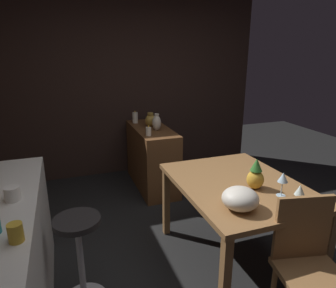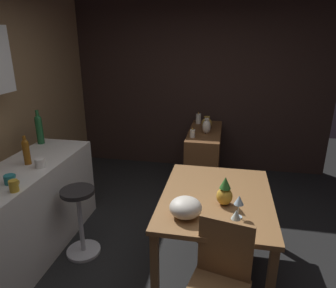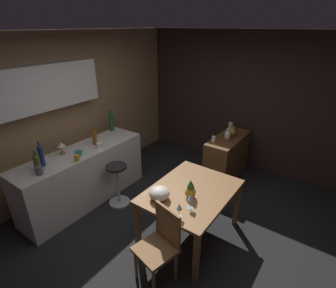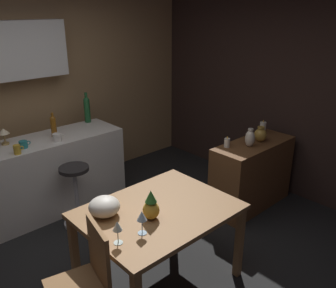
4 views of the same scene
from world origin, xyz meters
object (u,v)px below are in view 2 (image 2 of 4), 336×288
at_px(wine_bottle_green, 39,128).
at_px(vase_ceramic_ivory, 206,126).
at_px(bar_stool, 80,220).
at_px(cup_mustard, 14,186).
at_px(wine_glass_left, 236,216).
at_px(wine_glass_right, 239,201).
at_px(cup_teal, 10,179).
at_px(sideboard_cabinet, 204,158).
at_px(chair_near_window, 220,282).
at_px(wine_bottle_amber, 26,151).
at_px(pillar_candle_short, 192,134).
at_px(pineapple_centerpiece, 225,193).
at_px(dining_table, 216,204).
at_px(cup_white, 40,163).
at_px(vase_brass, 207,123).
at_px(pillar_candle_tall, 198,119).
at_px(fruit_bowl, 186,207).

height_order(wine_bottle_green, vase_ceramic_ivory, wine_bottle_green).
xyz_separation_m(bar_stool, cup_mustard, (-0.45, 0.29, 0.57)).
bearing_deg(wine_glass_left, wine_glass_right, -7.13).
xyz_separation_m(bar_stool, wine_glass_right, (-0.24, -1.47, 0.51)).
bearing_deg(cup_teal, wine_glass_right, -86.90).
bearing_deg(wine_glass_left, vase_ceramic_ivory, 9.89).
distance_m(sideboard_cabinet, wine_glass_left, 2.30).
bearing_deg(bar_stool, wine_glass_left, -106.88).
bearing_deg(chair_near_window, cup_mustard, 82.39).
relative_size(sideboard_cabinet, wine_bottle_amber, 3.87).
xyz_separation_m(sideboard_cabinet, cup_mustard, (-2.23, 1.34, 0.54)).
xyz_separation_m(sideboard_cabinet, chair_near_window, (-2.45, -0.30, 0.08)).
xyz_separation_m(bar_stool, pillar_candle_short, (1.43, -0.92, 0.50)).
height_order(wine_bottle_green, wine_bottle_amber, wine_bottle_green).
height_order(bar_stool, pillar_candle_short, pillar_candle_short).
xyz_separation_m(wine_glass_left, vase_ceramic_ivory, (2.07, 0.36, 0.05)).
bearing_deg(wine_bottle_green, pineapple_centerpiece, -108.42).
xyz_separation_m(wine_glass_right, cup_teal, (-0.10, 1.88, 0.06)).
bearing_deg(pillar_candle_short, sideboard_cabinet, -21.90).
distance_m(bar_stool, pillar_candle_short, 1.77).
bearing_deg(dining_table, sideboard_cabinet, 7.95).
bearing_deg(cup_white, wine_glass_right, -98.00).
height_order(wine_glass_left, vase_ceramic_ivory, vase_ceramic_ivory).
bearing_deg(wine_bottle_green, cup_white, -148.16).
relative_size(bar_stool, wine_bottle_green, 1.81).
xyz_separation_m(dining_table, chair_near_window, (-0.75, -0.06, -0.16)).
bearing_deg(pillar_candle_short, vase_brass, -19.54).
height_order(sideboard_cabinet, pillar_candle_tall, pillar_candle_tall).
bearing_deg(chair_near_window, cup_teal, 79.33).
relative_size(sideboard_cabinet, vase_ceramic_ivory, 5.15).
bearing_deg(vase_brass, dining_table, -172.87).
bearing_deg(chair_near_window, pineapple_centerpiece, -0.15).
relative_size(chair_near_window, pineapple_centerpiece, 3.65).
height_order(bar_stool, pineapple_centerpiece, pineapple_centerpiece).
bearing_deg(pillar_candle_short, fruit_bowl, -175.04).
bearing_deg(wine_bottle_green, vase_ceramic_ivory, -61.38).
bearing_deg(cup_white, chair_near_window, -111.95).
distance_m(chair_near_window, cup_white, 1.90).
bearing_deg(fruit_bowl, wine_bottle_amber, 76.97).
relative_size(sideboard_cabinet, cup_white, 8.49).
height_order(dining_table, pillar_candle_tall, pillar_candle_tall).
relative_size(chair_near_window, vase_ceramic_ivory, 4.24).
bearing_deg(fruit_bowl, pineapple_centerpiece, -50.22).
distance_m(dining_table, wine_bottle_amber, 1.85).
xyz_separation_m(wine_glass_right, pineapple_centerpiece, (0.18, 0.11, -0.04)).
bearing_deg(wine_glass_left, pineapple_centerpiece, 12.54).
distance_m(wine_glass_left, pineapple_centerpiece, 0.39).
bearing_deg(dining_table, cup_teal, 103.63).
bearing_deg(wine_glass_left, cup_mustard, 90.55).
bearing_deg(sideboard_cabinet, chair_near_window, -172.95).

